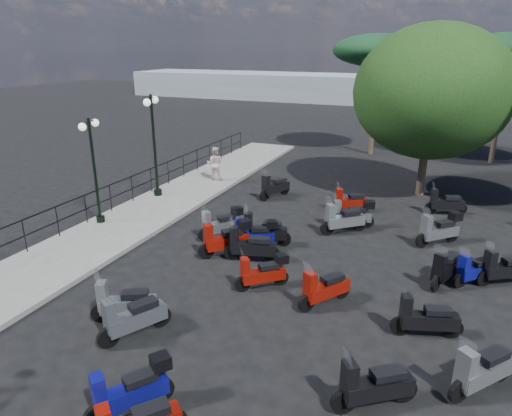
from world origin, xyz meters
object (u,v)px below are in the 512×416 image
at_px(lamp_post_2, 154,139).
at_px(scooter_15, 324,289).
at_px(scooter_17, 350,202).
at_px(scooter_27, 504,269).
at_px(scooter_23, 445,203).
at_px(broadleaf_tree, 432,92).
at_px(scooter_14, 373,386).
at_px(scooter_30, 263,231).
at_px(scooter_16, 352,215).
at_px(pine_2, 379,51).
at_px(lamp_post_1, 94,164).
at_px(scooter_5, 274,187).
at_px(scooter_22, 439,230).
at_px(scooter_28, 474,270).
at_px(scooter_11, 343,220).
at_px(scooter_7, 131,390).
at_px(scooter_21, 446,268).
at_px(scooter_3, 251,247).
at_px(scooter_26, 426,319).
at_px(scooter_10, 226,239).
at_px(pedestrian_far, 215,164).
at_px(scooter_20, 482,371).
at_px(pine_0, 511,51).
at_px(scooter_2, 125,303).
at_px(scooter_9, 254,234).
at_px(scooter_4, 221,224).
at_px(scooter_1, 133,318).

distance_m(lamp_post_2, scooter_15, 10.93).
distance_m(scooter_17, scooter_27, 6.69).
relative_size(scooter_23, broadleaf_tree, 0.22).
xyz_separation_m(scooter_14, scooter_30, (-4.67, 6.07, 0.01)).
bearing_deg(scooter_16, pine_2, -19.66).
relative_size(lamp_post_1, scooter_5, 2.28).
distance_m(lamp_post_1, scooter_22, 12.31).
relative_size(lamp_post_2, scooter_28, 3.52).
bearing_deg(scooter_11, scooter_7, 129.06).
bearing_deg(scooter_17, scooter_21, -172.96).
distance_m(lamp_post_2, scooter_3, 7.80).
distance_m(scooter_15, scooter_22, 5.88).
relative_size(scooter_11, pine_2, 0.21).
distance_m(scooter_26, scooter_30, 6.35).
bearing_deg(scooter_21, scooter_7, 76.14).
xyz_separation_m(lamp_post_1, scooter_10, (5.48, -0.42, -1.82)).
bearing_deg(pedestrian_far, scooter_20, 120.72).
distance_m(scooter_7, scooter_10, 6.88).
bearing_deg(lamp_post_1, broadleaf_tree, 25.77).
bearing_deg(lamp_post_1, scooter_7, -59.01).
xyz_separation_m(scooter_5, pine_0, (9.22, 10.85, 5.62)).
bearing_deg(pine_2, scooter_2, -96.65).
bearing_deg(scooter_17, scooter_22, -150.45).
bearing_deg(lamp_post_1, scooter_3, -17.76).
bearing_deg(lamp_post_1, pine_2, 52.50).
height_order(lamp_post_2, scooter_15, lamp_post_2).
bearing_deg(scooter_21, scooter_9, 19.79).
bearing_deg(scooter_20, scooter_5, -11.28).
height_order(scooter_21, scooter_23, scooter_21).
distance_m(scooter_9, broadleaf_tree, 10.27).
distance_m(scooter_5, scooter_11, 4.62).
distance_m(scooter_11, scooter_17, 2.26).
bearing_deg(scooter_26, scooter_22, -19.37).
bearing_deg(scooter_21, scooter_27, -137.13).
relative_size(scooter_11, scooter_16, 0.91).
bearing_deg(scooter_23, scooter_2, 129.35).
relative_size(scooter_23, scooter_30, 0.90).
distance_m(scooter_10, broadleaf_tree, 11.22).
xyz_separation_m(scooter_5, scooter_11, (3.70, -2.77, 0.01)).
height_order(lamp_post_2, scooter_5, lamp_post_2).
relative_size(scooter_4, pine_2, 0.21).
distance_m(scooter_9, scooter_28, 6.68).
height_order(lamp_post_1, scooter_1, lamp_post_1).
bearing_deg(scooter_20, broadleaf_tree, -41.61).
relative_size(scooter_4, broadleaf_tree, 0.20).
distance_m(scooter_2, scooter_22, 10.48).
relative_size(scooter_15, scooter_17, 1.01).
distance_m(lamp_post_1, scooter_27, 13.73).
bearing_deg(scooter_2, scooter_1, -156.74).
relative_size(scooter_9, scooter_11, 1.05).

